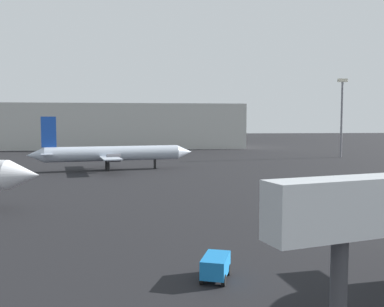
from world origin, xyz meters
name	(u,v)px	position (x,y,z in m)	size (l,w,h in m)	color
airplane_distant	(112,153)	(-5.97, 67.53, 3.00)	(29.14, 17.74, 9.51)	#B2BCCC
baggage_cart	(216,266)	(3.14, 13.05, 0.76)	(2.07, 2.70, 1.30)	#1972BF
light_mast_right	(342,113)	(47.29, 88.81, 10.73)	(2.40, 0.50, 18.94)	slate
terminal_building	(122,126)	(-7.08, 135.42, 7.16)	(78.74, 25.77, 14.32)	#B7B7B2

